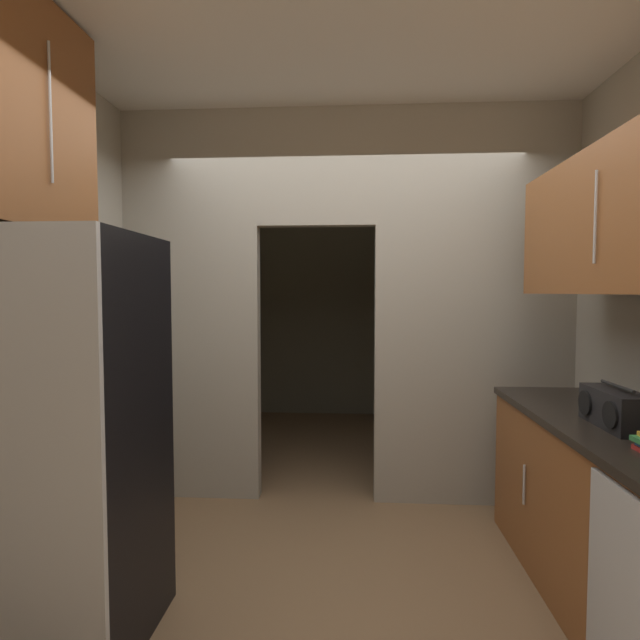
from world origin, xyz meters
TOP-DOWN VIEW (x-y plane):
  - ground at (0.00, 0.00)m, footprint 20.00×20.00m
  - kitchen_overhead_slab at (0.00, 0.37)m, footprint 3.64×6.44m
  - kitchen_partition at (0.05, 1.22)m, footprint 3.24×0.12m
  - adjoining_room_shell at (0.00, 3.07)m, footprint 3.24×2.74m
  - refrigerator at (-1.21, -0.40)m, footprint 0.77×0.74m
  - lower_cabinet_run at (1.31, -0.15)m, footprint 0.63×2.13m
  - dishwasher at (1.01, -0.75)m, footprint 0.02×0.56m
  - upper_cabinet_counterside at (1.31, -0.15)m, footprint 0.36×1.91m
  - upper_cabinet_fridgeside at (-1.44, -0.30)m, footprint 0.36×0.85m
  - boombox at (1.28, -0.08)m, footprint 0.18×0.40m

SIDE VIEW (x-z plane):
  - ground at x=0.00m, z-range 0.00..0.00m
  - dishwasher at x=1.01m, z-range 0.00..0.85m
  - lower_cabinet_run at x=1.31m, z-range 0.00..0.91m
  - refrigerator at x=-1.21m, z-range 0.00..1.78m
  - boombox at x=1.28m, z-range 0.90..1.10m
  - adjoining_room_shell at x=0.00m, z-range 0.00..2.85m
  - kitchen_partition at x=0.05m, z-range 0.10..2.94m
  - upper_cabinet_counterside at x=1.31m, z-range 1.53..2.21m
  - upper_cabinet_fridgeside at x=-1.44m, z-range 1.81..2.83m
  - kitchen_overhead_slab at x=0.00m, z-range 2.85..2.91m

